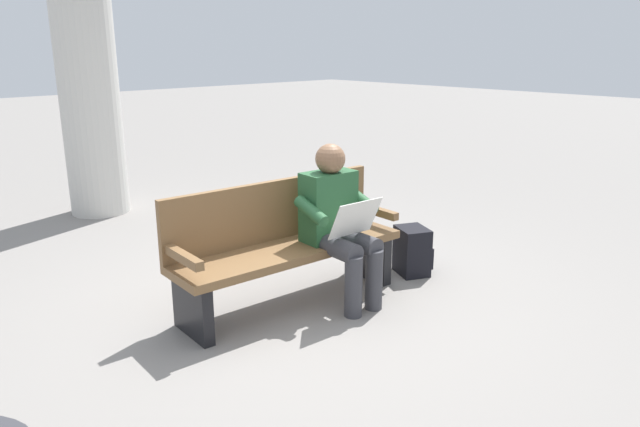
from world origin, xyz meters
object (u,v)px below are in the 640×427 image
at_px(person_seated, 338,220).
at_px(support_pillar, 86,65).
at_px(bench_near, 284,243).
at_px(backpack, 413,251).

distance_m(person_seated, support_pillar, 3.75).
bearing_deg(person_seated, bench_near, -36.16).
xyz_separation_m(bench_near, backpack, (-1.14, 0.31, -0.26)).
height_order(person_seated, backpack, person_seated).
height_order(person_seated, support_pillar, support_pillar).
relative_size(bench_near, backpack, 4.58).
height_order(bench_near, support_pillar, support_pillar).
height_order(backpack, support_pillar, support_pillar).
bearing_deg(person_seated, backpack, -179.34).
bearing_deg(bench_near, person_seated, 143.84).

